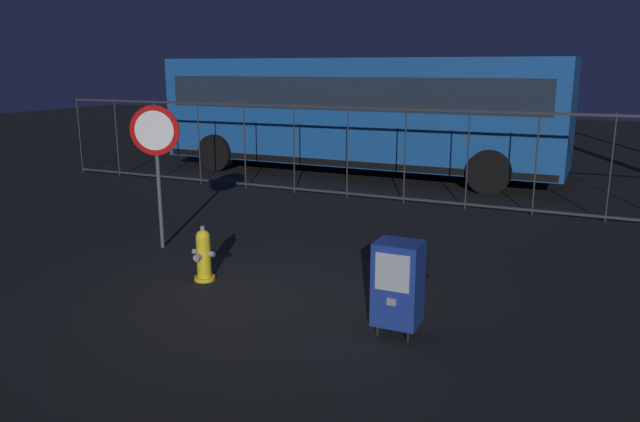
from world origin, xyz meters
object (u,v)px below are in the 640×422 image
at_px(bus_near, 358,109).
at_px(newspaper_box_primary, 398,283).
at_px(stop_sign, 156,147).
at_px(fire_hydrant, 204,255).
at_px(traffic_cone, 413,260).

bearing_deg(bus_near, newspaper_box_primary, -65.66).
bearing_deg(stop_sign, fire_hydrant, -33.01).
xyz_separation_m(fire_hydrant, stop_sign, (-1.50, 0.97, 1.25)).
xyz_separation_m(traffic_cone, bus_near, (-3.72, 7.44, 1.45)).
bearing_deg(stop_sign, traffic_cone, 3.90).
distance_m(stop_sign, bus_near, 7.72).
bearing_deg(newspaper_box_primary, stop_sign, 160.92).
relative_size(newspaper_box_primary, bus_near, 0.10).
height_order(fire_hydrant, newspaper_box_primary, newspaper_box_primary).
distance_m(fire_hydrant, traffic_cone, 2.81).
height_order(traffic_cone, bus_near, bus_near).
distance_m(stop_sign, traffic_cone, 4.24).
xyz_separation_m(newspaper_box_primary, bus_near, (-4.06, 9.22, 1.14)).
bearing_deg(fire_hydrant, traffic_cone, 26.42).
relative_size(newspaper_box_primary, traffic_cone, 1.92).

